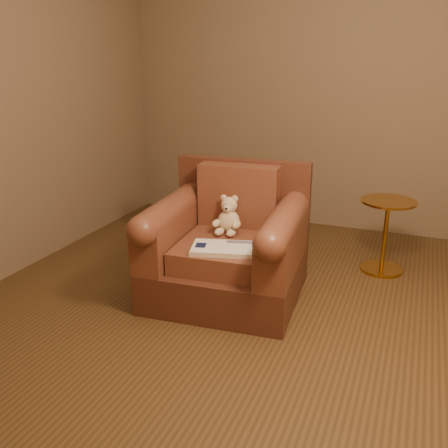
% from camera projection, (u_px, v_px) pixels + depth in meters
% --- Properties ---
extents(floor, '(4.00, 4.00, 0.00)m').
position_uv_depth(floor, '(260.00, 315.00, 3.30)').
color(floor, '#533A1C').
rests_on(floor, ground).
extents(room, '(4.02, 4.02, 2.71)m').
position_uv_depth(room, '(267.00, 39.00, 2.75)').
color(room, '#7B674C').
rests_on(room, ground).
extents(armchair, '(1.07, 1.03, 0.90)m').
position_uv_depth(armchair, '(229.00, 247.00, 3.50)').
color(armchair, '#522A1B').
rests_on(armchair, floor).
extents(teddy_bear, '(0.20, 0.22, 0.27)m').
position_uv_depth(teddy_bear, '(228.00, 218.00, 3.52)').
color(teddy_bear, beige).
rests_on(teddy_bear, armchair).
extents(guidebook, '(0.46, 0.34, 0.03)m').
position_uv_depth(guidebook, '(224.00, 248.00, 3.21)').
color(guidebook, beige).
rests_on(guidebook, armchair).
extents(side_table, '(0.41, 0.41, 0.58)m').
position_uv_depth(side_table, '(385.00, 233.00, 3.88)').
color(side_table, '#BA8533').
rests_on(side_table, floor).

